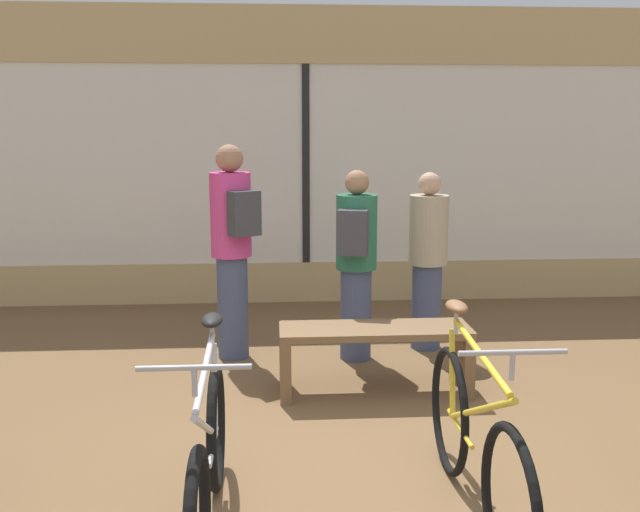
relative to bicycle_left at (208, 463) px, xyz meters
name	(u,v)px	position (x,y,z in m)	size (l,w,h in m)	color
ground_plane	(342,483)	(0.69, 0.46, -0.38)	(24.00, 24.00, 0.00)	brown
shop_back_wall	(306,155)	(0.69, 4.63, 1.26)	(12.00, 0.08, 3.20)	tan
bicycle_left	(208,463)	(0.00, 0.00, 0.00)	(0.46, 1.66, 1.02)	black
bicycle_right	(474,443)	(1.31, 0.07, 0.03)	(0.46, 1.78, 1.04)	black
display_bench	(375,339)	(1.06, 1.80, 0.04)	(1.40, 0.44, 0.50)	brown
customer_near_rack	(356,260)	(1.01, 2.58, 0.48)	(0.41, 0.54, 1.60)	#424C6B
customer_by_window	(232,245)	(-0.02, 2.69, 0.60)	(0.49, 0.56, 1.80)	#424C6B
customer_mid_floor	(428,258)	(1.67, 2.85, 0.44)	(0.42, 0.42, 1.56)	#424C6B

